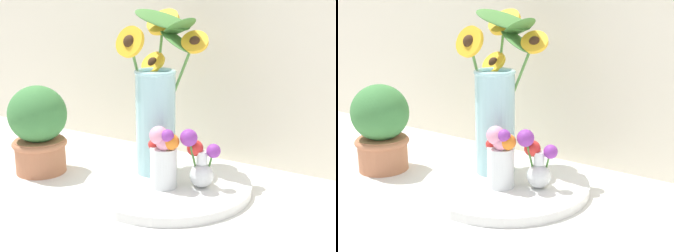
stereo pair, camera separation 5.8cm
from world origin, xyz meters
The scene contains 6 objects.
ground_plane centered at (0.00, 0.00, 0.00)m, with size 6.00×6.00×0.00m, color silver.
serving_tray centered at (-0.02, 0.09, 0.01)m, with size 0.41×0.41×0.02m.
mason_jar_sunflowers centered at (-0.08, 0.14, 0.20)m, with size 0.21×0.18×0.42m.
vase_small_center centered at (-0.01, 0.05, 0.10)m, with size 0.08×0.07×0.15m.
vase_bulb_right centered at (0.07, 0.09, 0.09)m, with size 0.08×0.08×0.15m.
potted_plant centered at (-0.37, 0.01, 0.12)m, with size 0.15×0.15×0.24m.
Camera 1 is at (0.55, -0.82, 0.45)m, focal length 50.00 mm.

